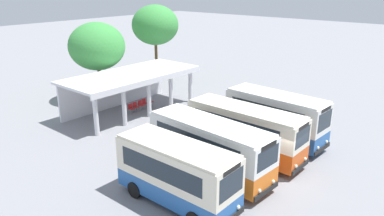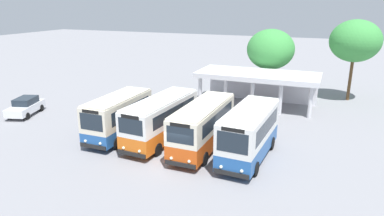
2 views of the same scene
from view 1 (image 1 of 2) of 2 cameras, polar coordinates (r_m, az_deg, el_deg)
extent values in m
plane|color=gray|center=(22.82, 13.46, -9.83)|extent=(180.00, 180.00, 0.00)
cylinder|color=black|center=(19.05, 4.59, -13.98)|extent=(0.23, 0.90, 0.90)
cylinder|color=black|center=(21.29, -4.48, -10.15)|extent=(0.23, 0.90, 0.90)
cylinder|color=black|center=(20.04, -8.84, -12.35)|extent=(0.23, 0.90, 0.90)
cube|color=#23569E|center=(19.21, -2.33, -12.21)|extent=(2.28, 6.57, 0.94)
cube|color=beige|center=(18.53, -2.39, -8.54)|extent=(2.28, 6.57, 1.82)
cube|color=beige|center=(18.10, -2.43, -5.81)|extent=(2.21, 6.37, 0.12)
cube|color=#1E2833|center=(16.75, 6.07, -11.67)|extent=(1.83, 0.06, 1.19)
cube|color=black|center=(16.38, 6.17, -9.43)|extent=(1.34, 0.06, 0.24)
cube|color=#1E2833|center=(19.30, -0.39, -7.17)|extent=(0.08, 5.24, 1.00)
cube|color=#1E2833|center=(17.86, -5.06, -9.54)|extent=(0.08, 5.24, 1.00)
sphere|color=#EAEACC|center=(17.94, 7.15, -14.91)|extent=(0.20, 0.20, 0.20)
cylinder|color=black|center=(21.46, 9.54, -10.13)|extent=(0.27, 0.91, 0.90)
cylinder|color=black|center=(19.91, 5.86, -12.44)|extent=(0.27, 0.91, 0.90)
cylinder|color=black|center=(24.15, 0.05, -6.39)|extent=(0.27, 0.91, 0.90)
cylinder|color=black|center=(22.78, -3.81, -8.08)|extent=(0.27, 0.91, 0.90)
cube|color=orange|center=(21.73, 2.67, -7.93)|extent=(2.76, 7.91, 1.17)
cube|color=white|center=(21.14, 2.73, -4.54)|extent=(2.76, 7.91, 1.63)
cube|color=white|center=(20.80, 2.76, -2.33)|extent=(2.68, 7.68, 0.12)
cube|color=black|center=(19.93, 11.36, -12.47)|extent=(2.18, 0.23, 0.28)
cube|color=#1E2833|center=(19.04, 11.62, -7.54)|extent=(1.88, 0.16, 1.06)
cube|color=black|center=(18.76, 11.75, -5.78)|extent=(1.37, 0.13, 0.24)
cube|color=#1E2833|center=(21.98, 4.49, -3.49)|extent=(0.42, 6.22, 0.90)
cube|color=#1E2833|center=(20.41, 0.41, -5.25)|extent=(0.42, 6.22, 0.90)
sphere|color=#EAEACC|center=(20.24, 12.38, -10.99)|extent=(0.20, 0.20, 0.20)
sphere|color=#EAEACC|center=(19.31, 10.35, -12.43)|extent=(0.20, 0.20, 0.20)
cylinder|color=black|center=(24.15, 14.14, -7.01)|extent=(0.23, 0.90, 0.90)
cylinder|color=black|center=(22.47, 11.66, -8.86)|extent=(0.23, 0.90, 0.90)
cylinder|color=black|center=(26.38, 4.83, -4.18)|extent=(0.23, 0.90, 0.90)
cylinder|color=black|center=(24.86, 1.96, -5.63)|extent=(0.23, 0.90, 0.90)
cube|color=#D14C14|center=(24.15, 8.01, -5.23)|extent=(2.26, 7.78, 1.17)
cube|color=beige|center=(23.61, 8.17, -2.12)|extent=(2.26, 7.78, 1.63)
cube|color=beige|center=(23.32, 8.27, -0.11)|extent=(2.19, 7.55, 0.12)
cube|color=black|center=(22.71, 16.33, -8.76)|extent=(2.08, 0.12, 0.28)
cube|color=#1E2833|center=(21.93, 16.68, -4.31)|extent=(1.80, 0.07, 1.06)
cube|color=black|center=(21.69, 16.84, -2.75)|extent=(1.32, 0.06, 0.24)
cube|color=#1E2833|center=(24.51, 9.36, -1.26)|extent=(0.09, 6.21, 0.90)
cube|color=#1E2833|center=(22.80, 6.47, -2.70)|extent=(0.09, 6.21, 0.90)
sphere|color=#EAEACC|center=(23.07, 17.03, -7.50)|extent=(0.20, 0.20, 0.20)
sphere|color=#EAEACC|center=(22.08, 15.71, -8.62)|extent=(0.20, 0.20, 0.20)
cylinder|color=black|center=(26.90, 17.70, -4.60)|extent=(0.26, 0.91, 0.90)
cylinder|color=black|center=(25.08, 15.47, -6.12)|extent=(0.26, 0.91, 0.90)
cylinder|color=black|center=(28.84, 9.93, -2.35)|extent=(0.26, 0.91, 0.90)
cylinder|color=black|center=(27.15, 7.35, -3.59)|extent=(0.26, 0.91, 0.90)
cube|color=#23569E|center=(26.74, 12.57, -3.18)|extent=(2.64, 7.16, 1.08)
cube|color=silver|center=(26.22, 12.80, -0.17)|extent=(2.64, 7.16, 1.89)
cube|color=silver|center=(25.92, 12.96, 1.92)|extent=(2.56, 6.95, 0.12)
cube|color=black|center=(25.45, 19.38, -5.98)|extent=(2.18, 0.21, 0.28)
cube|color=#1E2833|center=(24.75, 19.77, -1.88)|extent=(1.88, 0.14, 1.23)
cube|color=black|center=(24.50, 19.97, -0.19)|extent=(1.38, 0.12, 0.24)
cube|color=#1E2833|center=(27.20, 13.86, 0.55)|extent=(0.32, 5.64, 1.04)
cube|color=#1E2833|center=(25.33, 11.29, -0.63)|extent=(0.32, 5.64, 1.04)
sphere|color=#EAEACC|center=(25.87, 20.02, -4.89)|extent=(0.20, 0.20, 0.20)
sphere|color=#EAEACC|center=(24.80, 18.83, -5.80)|extent=(0.20, 0.20, 0.20)
cylinder|color=silver|center=(27.77, -14.62, -1.01)|extent=(0.36, 0.36, 3.20)
cylinder|color=silver|center=(29.25, -10.43, 0.33)|extent=(0.36, 0.36, 3.20)
cylinder|color=silver|center=(30.90, -6.66, 1.52)|extent=(0.36, 0.36, 3.20)
cylinder|color=silver|center=(32.67, -3.28, 2.59)|extent=(0.36, 0.36, 3.20)
cylinder|color=silver|center=(34.56, -0.26, 3.54)|extent=(0.36, 0.36, 3.20)
cube|color=silver|center=(34.07, -11.65, 2.91)|extent=(11.38, 0.20, 3.20)
cube|color=silver|center=(31.93, -9.32, 5.14)|extent=(11.88, 5.22, 0.20)
cube|color=silver|center=(30.14, -6.11, 3.99)|extent=(11.88, 0.10, 0.28)
cylinder|color=slate|center=(32.14, -8.81, -0.47)|extent=(0.03, 0.03, 0.44)
cylinder|color=slate|center=(31.92, -9.26, -0.64)|extent=(0.03, 0.03, 0.44)
cylinder|color=slate|center=(32.39, -9.23, -0.34)|extent=(0.03, 0.03, 0.44)
cylinder|color=slate|center=(32.17, -9.69, -0.51)|extent=(0.03, 0.03, 0.44)
cube|color=#B21E1E|center=(32.07, -9.27, -0.08)|extent=(0.46, 0.46, 0.04)
cube|color=#B21E1E|center=(32.15, -9.53, 0.33)|extent=(0.44, 0.06, 0.40)
cylinder|color=slate|center=(32.54, -8.11, -0.19)|extent=(0.03, 0.03, 0.44)
cylinder|color=slate|center=(32.32, -8.56, -0.35)|extent=(0.03, 0.03, 0.44)
cylinder|color=slate|center=(32.79, -8.54, -0.06)|extent=(0.03, 0.03, 0.44)
cylinder|color=slate|center=(32.56, -8.98, -0.22)|extent=(0.03, 0.03, 0.44)
cube|color=#B21E1E|center=(32.47, -8.57, 0.19)|extent=(0.46, 0.46, 0.04)
cube|color=#B21E1E|center=(32.55, -8.83, 0.60)|extent=(0.44, 0.06, 0.40)
cylinder|color=slate|center=(32.90, -7.34, 0.06)|extent=(0.03, 0.03, 0.44)
cylinder|color=slate|center=(32.67, -7.78, -0.10)|extent=(0.03, 0.03, 0.44)
cylinder|color=slate|center=(33.14, -7.77, 0.18)|extent=(0.03, 0.03, 0.44)
cylinder|color=slate|center=(32.91, -8.21, 0.03)|extent=(0.03, 0.03, 0.44)
cube|color=#B21E1E|center=(32.83, -7.79, 0.44)|extent=(0.46, 0.46, 0.04)
cube|color=#B21E1E|center=(32.90, -8.05, 0.84)|extent=(0.44, 0.06, 0.40)
cylinder|color=slate|center=(33.34, -6.73, 0.34)|extent=(0.03, 0.03, 0.44)
cylinder|color=slate|center=(33.11, -7.15, 0.19)|extent=(0.03, 0.03, 0.44)
cylinder|color=slate|center=(33.58, -7.15, 0.46)|extent=(0.03, 0.03, 0.44)
cylinder|color=slate|center=(33.35, -7.58, 0.31)|extent=(0.03, 0.03, 0.44)
cube|color=#B21E1E|center=(33.27, -7.17, 0.72)|extent=(0.46, 0.46, 0.04)
cube|color=#B21E1E|center=(33.34, -7.43, 1.11)|extent=(0.44, 0.06, 0.40)
cylinder|color=slate|center=(33.71, -6.00, 0.58)|extent=(0.03, 0.03, 0.44)
cylinder|color=slate|center=(33.47, -6.41, 0.43)|extent=(0.03, 0.03, 0.44)
cylinder|color=slate|center=(33.95, -6.42, 0.70)|extent=(0.03, 0.03, 0.44)
cylinder|color=slate|center=(33.71, -6.84, 0.55)|extent=(0.03, 0.03, 0.44)
cube|color=#B21E1E|center=(33.64, -6.43, 0.95)|extent=(0.46, 0.46, 0.04)
cube|color=#B21E1E|center=(33.71, -6.69, 1.34)|extent=(0.44, 0.06, 0.40)
cylinder|color=brown|center=(36.35, -14.00, 3.72)|extent=(0.32, 0.32, 3.17)
ellipsoid|color=green|center=(35.62, -14.45, 9.20)|extent=(5.18, 5.18, 4.40)
cylinder|color=brown|center=(42.09, -5.51, 7.08)|extent=(0.32, 0.32, 4.37)
ellipsoid|color=green|center=(41.45, -5.69, 12.62)|extent=(5.09, 5.09, 4.32)
camera|label=2|loc=(28.57, 61.75, 7.75)|focal=32.44mm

